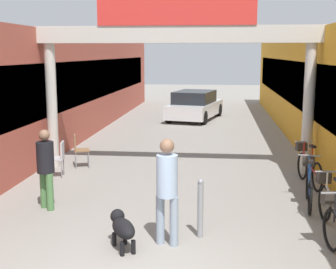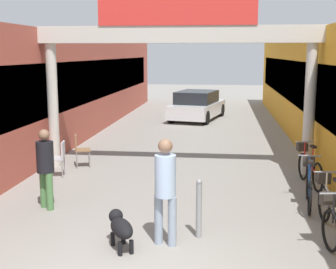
{
  "view_description": "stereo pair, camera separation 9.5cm",
  "coord_description": "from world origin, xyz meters",
  "px_view_note": "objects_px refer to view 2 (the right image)",
  "views": [
    {
      "loc": [
        1.1,
        -5.3,
        3.08
      ],
      "look_at": [
        0.0,
        4.73,
        1.3
      ],
      "focal_mm": 50.0,
      "sensor_mm": 36.0,
      "label": 1
    },
    {
      "loc": [
        1.19,
        -5.29,
        3.08
      ],
      "look_at": [
        0.0,
        4.73,
        1.3
      ],
      "focal_mm": 50.0,
      "sensor_mm": 36.0,
      "label": 2
    }
  ],
  "objects_px": {
    "pedestrian_companion": "(45,164)",
    "dog_on_leash": "(120,227)",
    "bollard_post_metal": "(199,208)",
    "bicycle_red_farthest": "(309,166)",
    "bicycle_blue_third": "(309,184)",
    "cafe_chair_wood_farther": "(80,147)",
    "cafe_chair_aluminium_nearer": "(59,156)",
    "pedestrian_with_dog": "(165,185)",
    "bicycle_silver_second": "(331,206)",
    "parked_car_white": "(197,106)"
  },
  "relations": [
    {
      "from": "bicycle_blue_third",
      "to": "cafe_chair_wood_farther",
      "type": "distance_m",
      "value": 6.16
    },
    {
      "from": "pedestrian_with_dog",
      "to": "cafe_chair_wood_farther",
      "type": "distance_m",
      "value": 5.74
    },
    {
      "from": "pedestrian_with_dog",
      "to": "parked_car_white",
      "type": "distance_m",
      "value": 14.44
    },
    {
      "from": "dog_on_leash",
      "to": "bollard_post_metal",
      "type": "xyz_separation_m",
      "value": [
        1.21,
        0.6,
        0.16
      ]
    },
    {
      "from": "pedestrian_with_dog",
      "to": "bicycle_red_farthest",
      "type": "bearing_deg",
      "value": 53.19
    },
    {
      "from": "cafe_chair_aluminium_nearer",
      "to": "cafe_chair_wood_farther",
      "type": "xyz_separation_m",
      "value": [
        0.21,
        1.03,
        0.0
      ]
    },
    {
      "from": "bicycle_red_farthest",
      "to": "cafe_chair_aluminium_nearer",
      "type": "xyz_separation_m",
      "value": [
        -6.07,
        -0.03,
        0.1
      ]
    },
    {
      "from": "bicycle_red_farthest",
      "to": "cafe_chair_aluminium_nearer",
      "type": "height_order",
      "value": "bicycle_red_farthest"
    },
    {
      "from": "pedestrian_companion",
      "to": "bollard_post_metal",
      "type": "height_order",
      "value": "pedestrian_companion"
    },
    {
      "from": "pedestrian_with_dog",
      "to": "bollard_post_metal",
      "type": "xyz_separation_m",
      "value": [
        0.52,
        0.37,
        -0.49
      ]
    },
    {
      "from": "pedestrian_companion",
      "to": "dog_on_leash",
      "type": "distance_m",
      "value": 2.6
    },
    {
      "from": "bicycle_silver_second",
      "to": "cafe_chair_wood_farther",
      "type": "distance_m",
      "value": 6.95
    },
    {
      "from": "bollard_post_metal",
      "to": "cafe_chair_aluminium_nearer",
      "type": "xyz_separation_m",
      "value": [
        -3.67,
        3.5,
        0.03
      ]
    },
    {
      "from": "pedestrian_with_dog",
      "to": "cafe_chair_aluminium_nearer",
      "type": "xyz_separation_m",
      "value": [
        -3.15,
        3.87,
        -0.46
      ]
    },
    {
      "from": "bicycle_blue_third",
      "to": "cafe_chair_aluminium_nearer",
      "type": "relative_size",
      "value": 1.89
    },
    {
      "from": "bicycle_silver_second",
      "to": "bicycle_red_farthest",
      "type": "distance_m",
      "value": 2.91
    },
    {
      "from": "pedestrian_with_dog",
      "to": "cafe_chair_wood_farther",
      "type": "relative_size",
      "value": 1.96
    },
    {
      "from": "dog_on_leash",
      "to": "bicycle_red_farthest",
      "type": "relative_size",
      "value": 0.48
    },
    {
      "from": "pedestrian_companion",
      "to": "bicycle_silver_second",
      "type": "distance_m",
      "value": 5.41
    },
    {
      "from": "bicycle_silver_second",
      "to": "bicycle_blue_third",
      "type": "bearing_deg",
      "value": 96.53
    },
    {
      "from": "bicycle_blue_third",
      "to": "parked_car_white",
      "type": "bearing_deg",
      "value": 103.73
    },
    {
      "from": "bicycle_silver_second",
      "to": "bicycle_blue_third",
      "type": "xyz_separation_m",
      "value": [
        -0.15,
        1.34,
        0.0
      ]
    },
    {
      "from": "cafe_chair_aluminium_nearer",
      "to": "cafe_chair_wood_farther",
      "type": "relative_size",
      "value": 1.0
    },
    {
      "from": "bicycle_silver_second",
      "to": "cafe_chair_aluminium_nearer",
      "type": "height_order",
      "value": "bicycle_silver_second"
    },
    {
      "from": "bicycle_blue_third",
      "to": "bicycle_red_farthest",
      "type": "xyz_separation_m",
      "value": [
        0.27,
        1.57,
        0.0
      ]
    },
    {
      "from": "bollard_post_metal",
      "to": "cafe_chair_aluminium_nearer",
      "type": "relative_size",
      "value": 1.14
    },
    {
      "from": "bicycle_red_farthest",
      "to": "cafe_chair_wood_farther",
      "type": "height_order",
      "value": "bicycle_red_farthest"
    },
    {
      "from": "bicycle_silver_second",
      "to": "cafe_chair_aluminium_nearer",
      "type": "xyz_separation_m",
      "value": [
        -5.95,
        2.88,
        0.1
      ]
    },
    {
      "from": "dog_on_leash",
      "to": "bicycle_silver_second",
      "type": "distance_m",
      "value": 3.7
    },
    {
      "from": "pedestrian_with_dog",
      "to": "bollard_post_metal",
      "type": "distance_m",
      "value": 0.8
    },
    {
      "from": "bicycle_silver_second",
      "to": "bicycle_blue_third",
      "type": "height_order",
      "value": "same"
    },
    {
      "from": "dog_on_leash",
      "to": "bicycle_silver_second",
      "type": "bearing_deg",
      "value": 19.21
    },
    {
      "from": "bicycle_silver_second",
      "to": "pedestrian_companion",
      "type": "bearing_deg",
      "value": 174.69
    },
    {
      "from": "pedestrian_with_dog",
      "to": "bicycle_blue_third",
      "type": "distance_m",
      "value": 3.57
    },
    {
      "from": "dog_on_leash",
      "to": "cafe_chair_wood_farther",
      "type": "relative_size",
      "value": 0.9
    },
    {
      "from": "bicycle_red_farthest",
      "to": "bicycle_blue_third",
      "type": "bearing_deg",
      "value": -99.62
    },
    {
      "from": "dog_on_leash",
      "to": "cafe_chair_aluminium_nearer",
      "type": "distance_m",
      "value": 4.78
    },
    {
      "from": "bollard_post_metal",
      "to": "cafe_chair_wood_farther",
      "type": "relative_size",
      "value": 1.14
    },
    {
      "from": "pedestrian_with_dog",
      "to": "bicycle_silver_second",
      "type": "xyz_separation_m",
      "value": [
        2.8,
        0.99,
        -0.57
      ]
    },
    {
      "from": "bicycle_blue_third",
      "to": "parked_car_white",
      "type": "xyz_separation_m",
      "value": [
        -2.96,
        12.1,
        0.21
      ]
    },
    {
      "from": "bicycle_red_farthest",
      "to": "bollard_post_metal",
      "type": "relative_size",
      "value": 1.66
    },
    {
      "from": "bicycle_silver_second",
      "to": "dog_on_leash",
      "type": "bearing_deg",
      "value": -160.79
    },
    {
      "from": "bicycle_blue_third",
      "to": "cafe_chair_wood_farther",
      "type": "bearing_deg",
      "value": 155.34
    },
    {
      "from": "bicycle_red_farthest",
      "to": "cafe_chair_aluminium_nearer",
      "type": "relative_size",
      "value": 1.89
    },
    {
      "from": "bollard_post_metal",
      "to": "bicycle_red_farthest",
      "type": "bearing_deg",
      "value": 55.81
    },
    {
      "from": "pedestrian_companion",
      "to": "bicycle_red_farthest",
      "type": "relative_size",
      "value": 0.95
    },
    {
      "from": "pedestrian_companion",
      "to": "bollard_post_metal",
      "type": "distance_m",
      "value": 3.31
    },
    {
      "from": "bicycle_blue_third",
      "to": "bicycle_red_farthest",
      "type": "distance_m",
      "value": 1.59
    },
    {
      "from": "pedestrian_with_dog",
      "to": "bicycle_silver_second",
      "type": "distance_m",
      "value": 3.03
    },
    {
      "from": "dog_on_leash",
      "to": "bollard_post_metal",
      "type": "distance_m",
      "value": 1.36
    }
  ]
}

